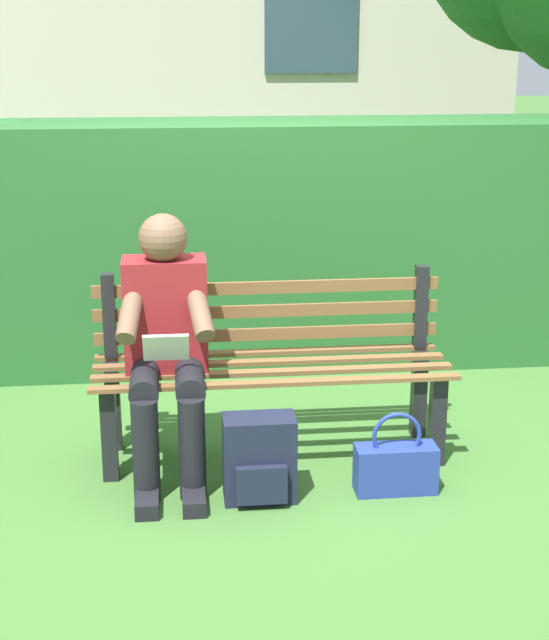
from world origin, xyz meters
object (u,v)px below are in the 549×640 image
Objects in this scene: park_bench at (271,363)px; backpack at (259,459)px; person_seated at (166,340)px; handbag at (396,466)px.

park_bench is 0.58m from backpack.
person_seated reaches higher than backpack.
park_bench reaches higher than backpack.
backpack is (0.10, 0.51, -0.27)m from park_bench.
person_seated is at bearing -18.32° from handbag.
handbag is at bearing 161.68° from person_seated.
park_bench is 4.42× the size of backpack.
backpack is at bearing 0.38° from handbag.
person_seated is 3.17× the size of handbag.
person_seated is 3.13× the size of backpack.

